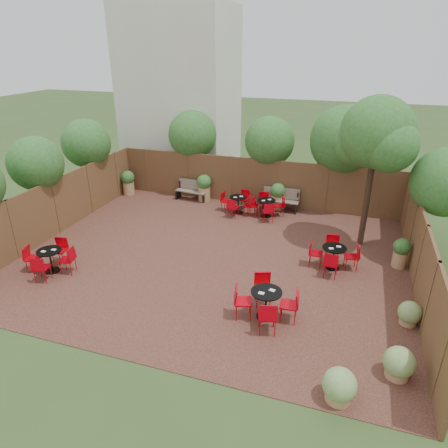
% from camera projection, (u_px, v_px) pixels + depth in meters
% --- Properties ---
extents(ground, '(80.00, 80.00, 0.00)m').
position_uv_depth(ground, '(214.00, 257.00, 13.08)').
color(ground, '#354F23').
rests_on(ground, ground).
extents(courtyard_paving, '(12.00, 10.00, 0.02)m').
position_uv_depth(courtyard_paving, '(214.00, 257.00, 13.08)').
color(courtyard_paving, '#3D1F19').
rests_on(courtyard_paving, ground).
extents(fence_back, '(12.00, 0.08, 2.00)m').
position_uv_depth(fence_back, '(253.00, 182.00, 16.99)').
color(fence_back, '#4C2C1C').
rests_on(fence_back, ground).
extents(fence_left, '(0.08, 10.00, 2.00)m').
position_uv_depth(fence_left, '(56.00, 207.00, 14.37)').
color(fence_left, '#4C2C1C').
rests_on(fence_left, ground).
extents(fence_right, '(0.08, 10.00, 2.00)m').
position_uv_depth(fence_right, '(421.00, 259.00, 10.96)').
color(fence_right, '#4C2C1C').
rests_on(fence_right, ground).
extents(neighbour_building, '(5.00, 4.00, 8.00)m').
position_uv_depth(neighbour_building, '(181.00, 95.00, 19.62)').
color(neighbour_building, silver).
rests_on(neighbour_building, ground).
extents(overhang_foliage, '(15.30, 10.65, 2.78)m').
position_uv_depth(overhang_foliage, '(233.00, 150.00, 15.21)').
color(overhang_foliage, '#275E1E').
rests_on(overhang_foliage, ground).
extents(courtyard_tree, '(2.52, 2.42, 4.97)m').
position_uv_depth(courtyard_tree, '(376.00, 138.00, 12.41)').
color(courtyard_tree, black).
rests_on(courtyard_tree, courtyard_paving).
extents(park_bench_left, '(1.44, 0.60, 0.86)m').
position_uv_depth(park_bench_left, '(192.00, 190.00, 17.64)').
color(park_bench_left, brown).
rests_on(park_bench_left, courtyard_paving).
extents(park_bench_right, '(1.49, 0.51, 0.92)m').
position_uv_depth(park_bench_right, '(281.00, 199.00, 16.52)').
color(park_bench_right, brown).
rests_on(park_bench_right, courtyard_paving).
extents(bistro_tables, '(9.57, 7.87, 0.89)m').
position_uv_depth(bistro_tables, '(233.00, 243.00, 13.07)').
color(bistro_tables, black).
rests_on(bistro_tables, courtyard_paving).
extents(planters, '(11.86, 4.06, 1.16)m').
position_uv_depth(planters, '(226.00, 196.00, 16.56)').
color(planters, '#A67F53').
rests_on(planters, courtyard_paving).
extents(low_shrubs, '(2.11, 3.56, 0.72)m').
position_uv_depth(low_shrubs, '(380.00, 358.00, 8.44)').
color(low_shrubs, '#A67F53').
rests_on(low_shrubs, courtyard_paving).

